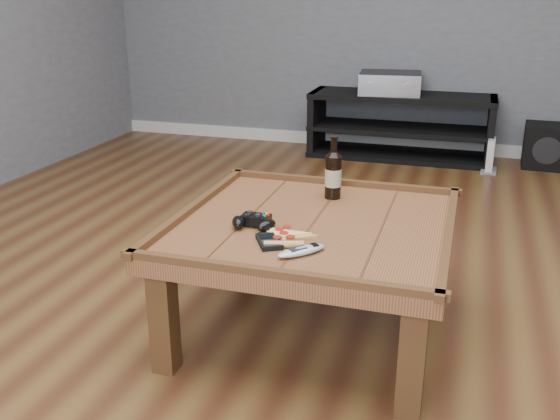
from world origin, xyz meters
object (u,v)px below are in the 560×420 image
(smartphone, at_px, (269,241))
(subwoofer, at_px, (546,146))
(remote_control, at_px, (302,251))
(game_console, at_px, (490,157))
(coffee_table, at_px, (314,237))
(game_controller, at_px, (254,222))
(media_console, at_px, (400,127))
(beer_bottle, at_px, (333,174))
(av_receiver, at_px, (390,83))
(pizza_slice, at_px, (284,237))

(smartphone, bearing_deg, subwoofer, 39.08)
(remote_control, distance_m, game_console, 2.93)
(coffee_table, height_order, game_controller, game_controller)
(media_console, bearing_deg, game_controller, -93.86)
(beer_bottle, relative_size, game_controller, 1.41)
(media_console, bearing_deg, av_receiver, -176.53)
(coffee_table, bearing_deg, beer_bottle, 89.30)
(coffee_table, bearing_deg, remote_control, -83.56)
(media_console, bearing_deg, pizza_slice, -91.16)
(av_receiver, bearing_deg, coffee_table, -93.66)
(media_console, xyz_separation_m, subwoofer, (1.08, 0.05, -0.09))
(beer_bottle, xyz_separation_m, game_controller, (-0.20, -0.42, -0.08))
(remote_control, bearing_deg, media_console, 133.30)
(beer_bottle, relative_size, smartphone, 1.74)
(game_console, bearing_deg, av_receiver, 168.19)
(coffee_table, relative_size, pizza_slice, 3.77)
(smartphone, distance_m, game_console, 2.91)
(media_console, relative_size, remote_control, 8.29)
(smartphone, bearing_deg, beer_bottle, 49.85)
(game_console, bearing_deg, game_controller, -105.10)
(game_console, bearing_deg, remote_control, -99.73)
(smartphone, relative_size, subwoofer, 0.45)
(media_console, height_order, game_controller, same)
(media_console, height_order, remote_control, media_console)
(coffee_table, height_order, remote_control, same)
(coffee_table, relative_size, smartphone, 6.90)
(coffee_table, height_order, pizza_slice, same)
(pizza_slice, bearing_deg, av_receiver, 73.58)
(smartphone, xyz_separation_m, game_console, (0.78, 2.78, -0.35))
(coffee_table, distance_m, pizza_slice, 0.21)
(media_console, relative_size, pizza_slice, 5.12)
(pizza_slice, xyz_separation_m, remote_control, (0.09, -0.11, 0.00))
(pizza_slice, xyz_separation_m, subwoofer, (1.14, 2.99, -0.30))
(coffee_table, height_order, av_receiver, av_receiver)
(media_console, height_order, game_console, media_console)
(game_controller, height_order, av_receiver, av_receiver)
(beer_bottle, distance_m, remote_control, 0.61)
(game_controller, height_order, subwoofer, game_controller)
(av_receiver, bearing_deg, game_controller, -97.62)
(pizza_slice, bearing_deg, remote_control, -66.51)
(media_console, bearing_deg, subwoofer, 2.56)
(beer_bottle, bearing_deg, subwoofer, 66.77)
(pizza_slice, relative_size, game_console, 1.11)
(beer_bottle, height_order, pizza_slice, beer_bottle)
(av_receiver, xyz_separation_m, subwoofer, (1.17, 0.05, -0.42))
(coffee_table, relative_size, media_console, 0.74)
(media_console, height_order, pizza_slice, media_console)
(pizza_slice, height_order, av_receiver, av_receiver)
(subwoofer, bearing_deg, av_receiver, -174.86)
(coffee_table, xyz_separation_m, beer_bottle, (0.00, 0.30, 0.16))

